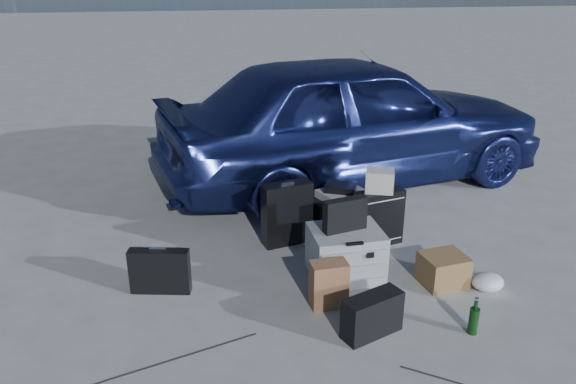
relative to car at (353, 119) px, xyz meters
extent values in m
plane|color=#B0B0AB|center=(-0.85, -2.64, -0.78)|extent=(60.00, 60.00, 0.00)
imported|color=navy|center=(0.00, 0.00, 0.00)|extent=(4.88, 2.79, 1.56)
cube|color=#9EA0A3|center=(-0.66, -2.18, -0.57)|extent=(0.60, 0.50, 0.43)
cube|color=black|center=(-0.68, -2.17, -0.22)|extent=(0.38, 0.18, 0.28)
cube|color=black|center=(-2.20, -2.18, -0.59)|extent=(0.49, 0.20, 0.38)
cube|color=black|center=(-1.05, -1.50, -0.48)|extent=(0.49, 0.27, 0.60)
cube|color=black|center=(-0.20, -1.66, -0.51)|extent=(0.48, 0.26, 0.54)
cube|color=beige|center=(-0.21, -1.65, -0.14)|extent=(0.30, 0.27, 0.20)
cube|color=black|center=(-0.44, -1.26, -0.61)|extent=(0.73, 0.58, 0.34)
cube|color=beige|center=(-0.46, -1.28, -0.41)|extent=(0.52, 0.47, 0.08)
cube|color=black|center=(-0.48, -1.29, -0.34)|extent=(0.35, 0.31, 0.06)
cube|color=#936640|center=(-0.91, -2.60, -0.60)|extent=(0.29, 0.19, 0.37)
cube|color=olive|center=(0.10, -2.45, -0.65)|extent=(0.39, 0.35, 0.26)
ellipsoid|color=white|center=(0.43, -2.60, -0.71)|extent=(0.27, 0.24, 0.14)
cube|color=black|center=(-0.69, -3.01, -0.63)|extent=(0.48, 0.33, 0.31)
cylinder|color=black|center=(0.04, -3.12, -0.64)|extent=(0.07, 0.07, 0.28)
camera|label=1|loc=(-1.84, -6.22, 1.70)|focal=35.00mm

